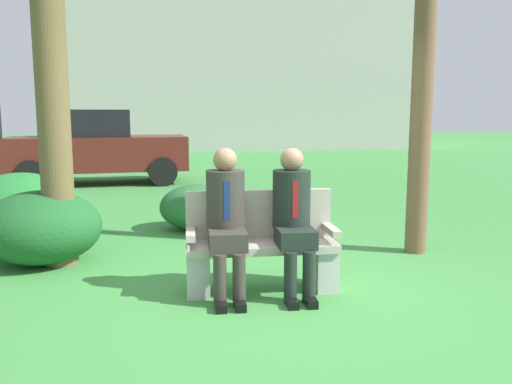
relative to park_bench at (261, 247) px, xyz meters
name	(u,v)px	position (x,y,z in m)	size (l,w,h in m)	color
ground_plane	(293,297)	(0.25, -0.26, -0.40)	(80.00, 80.00, 0.00)	#3E8A3F
park_bench	(261,247)	(0.00, 0.00, 0.00)	(1.35, 0.44, 0.90)	#B7AD9E
seated_man_left	(226,214)	(-0.32, -0.12, 0.33)	(0.34, 0.72, 1.30)	#38332D
seated_man_right	(293,213)	(0.27, -0.12, 0.33)	(0.34, 0.72, 1.30)	#1E2823
shrub_near_bench	(41,227)	(-2.21, 1.14, 0.00)	(1.26, 1.16, 0.79)	#1E5927
shrub_mid_lawn	(196,207)	(-0.53, 2.62, -0.08)	(1.01, 0.93, 0.63)	#276431
shrub_far_lawn	(21,208)	(-2.71, 2.15, 0.04)	(1.40, 1.28, 0.87)	#257C33
parked_car_near	(97,147)	(-2.66, 7.77, 0.44)	(4.06, 2.09, 1.68)	#591E19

